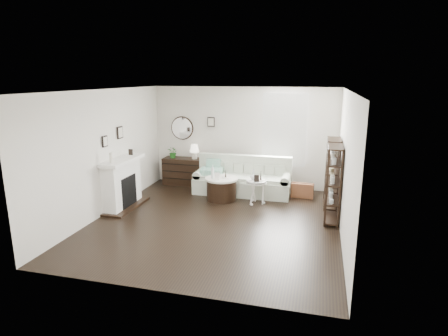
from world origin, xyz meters
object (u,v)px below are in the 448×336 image
(sofa, at_px, (243,181))
(pedestal_table, at_px, (256,182))
(dresser, at_px, (184,171))
(drum_table, at_px, (222,189))

(sofa, xyz_separation_m, pedestal_table, (0.49, -0.78, 0.22))
(sofa, xyz_separation_m, dresser, (-1.77, 0.39, 0.06))
(sofa, distance_m, dresser, 1.81)
(dresser, bearing_deg, sofa, -12.54)
(drum_table, bearing_deg, pedestal_table, -6.48)
(drum_table, height_order, pedestal_table, pedestal_table)
(sofa, distance_m, pedestal_table, 0.94)
(sofa, relative_size, dresser, 2.20)
(dresser, bearing_deg, pedestal_table, -27.36)
(sofa, bearing_deg, dresser, 167.46)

